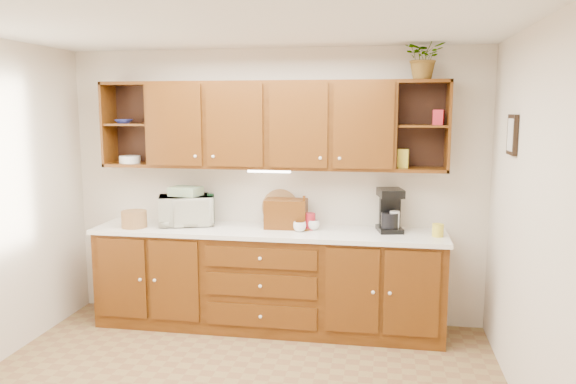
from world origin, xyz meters
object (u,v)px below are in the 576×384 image
at_px(potted_plant, 425,57).
at_px(coffee_maker, 390,211).
at_px(microwave, 186,210).
at_px(bread_box, 286,214).

bearing_deg(potted_plant, coffee_maker, 171.88).
xyz_separation_m(coffee_maker, potted_plant, (0.26, -0.04, 1.35)).
bearing_deg(microwave, coffee_maker, -19.01).
bearing_deg(coffee_maker, microwave, 169.75).
relative_size(microwave, bread_box, 1.32).
distance_m(bread_box, coffee_maker, 0.95).
relative_size(bread_box, coffee_maker, 0.98).
distance_m(coffee_maker, potted_plant, 1.38).
xyz_separation_m(microwave, potted_plant, (2.17, 0.01, 1.40)).
bearing_deg(potted_plant, bread_box, 179.46).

